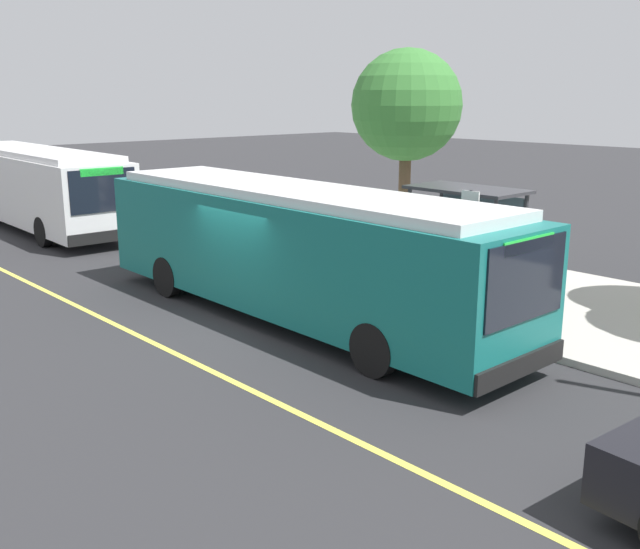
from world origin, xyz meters
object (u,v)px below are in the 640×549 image
Objects in this scene: waiting_bench at (467,264)px; route_sign_post at (469,237)px; transit_bus_second at (35,185)px; transit_bus_main at (294,248)px; pedestrian_commuter at (394,251)px.

waiting_bench is 0.57× the size of route_sign_post.
waiting_bench is at bearing 125.66° from route_sign_post.
waiting_bench is (16.24, 4.71, -0.99)m from transit_bus_second.
transit_bus_main is 7.32× the size of waiting_bench.
waiting_bench is at bearing 66.50° from pedestrian_commuter.
transit_bus_main is 6.93× the size of pedestrian_commuter.
transit_bus_second is (-15.22, 0.28, 0.00)m from transit_bus_main.
transit_bus_second is at bearing 178.94° from transit_bus_main.
route_sign_post is at bearing -54.34° from waiting_bench.
transit_bus_second is 18.23m from route_sign_post.
transit_bus_second is 4.31× the size of route_sign_post.
transit_bus_main is 0.97× the size of transit_bus_second.
transit_bus_second is 15.67m from pedestrian_commuter.
transit_bus_main is at bearing -93.44° from pedestrian_commuter.
transit_bus_main reaches higher than pedestrian_commuter.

